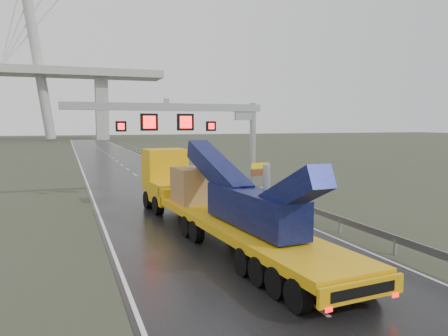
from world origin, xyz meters
name	(u,v)px	position (x,y,z in m)	size (l,w,h in m)	color
ground	(278,280)	(0.00, 0.00, 0.00)	(400.00, 400.00, 0.00)	#343927
road	(128,169)	(0.00, 40.00, 0.01)	(11.00, 200.00, 0.02)	black
guardrail	(199,170)	(6.10, 30.00, 0.70)	(0.20, 140.00, 1.40)	gray
sign_gantry	(194,123)	(2.10, 17.99, 5.61)	(14.90, 1.20, 7.42)	#9C9C98
heavy_haul_truck	(205,196)	(-0.22, 7.98, 1.83)	(4.52, 20.29, 4.73)	#D2960B
exit_sign_pair	(260,172)	(7.10, 17.00, 1.83)	(1.53, 0.11, 2.62)	#93959B
striped_barrier	(264,195)	(6.00, 14.00, 0.57)	(0.67, 0.36, 1.14)	red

